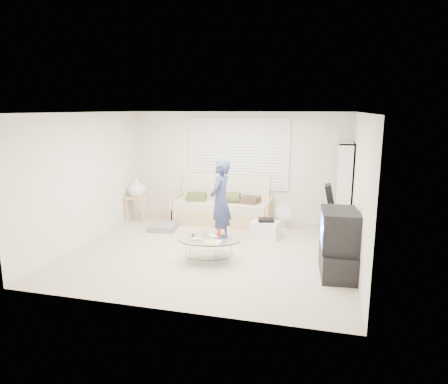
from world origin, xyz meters
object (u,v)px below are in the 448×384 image
(tv_unit, at_px, (338,244))
(coffee_table, at_px, (209,243))
(futon_sofa, at_px, (223,207))
(bookshelf, at_px, (343,189))

(tv_unit, height_order, coffee_table, tv_unit)
(coffee_table, bearing_deg, tv_unit, -0.78)
(futon_sofa, bearing_deg, bookshelf, -3.55)
(bookshelf, height_order, tv_unit, bookshelf)
(bookshelf, height_order, coffee_table, bookshelf)
(bookshelf, bearing_deg, coffee_table, -135.34)
(tv_unit, distance_m, coffee_table, 2.11)
(futon_sofa, distance_m, bookshelf, 2.68)
(tv_unit, bearing_deg, coffee_table, 179.22)
(futon_sofa, xyz_separation_m, bookshelf, (2.61, -0.16, 0.60))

